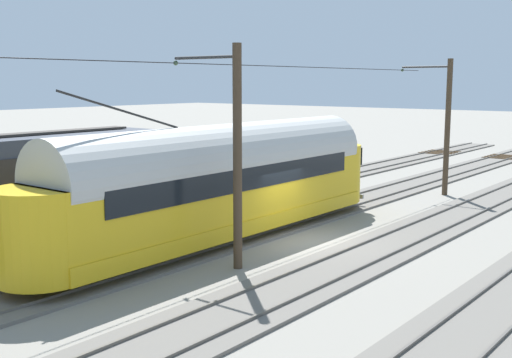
% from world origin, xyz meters
% --- Properties ---
extents(ground_plane, '(220.00, 220.00, 0.00)m').
position_xyz_m(ground_plane, '(0.00, 0.00, 0.00)').
color(ground_plane, gray).
extents(track_adjacent_siding, '(2.80, 80.00, 0.18)m').
position_xyz_m(track_adjacent_siding, '(-2.57, -0.31, 0.05)').
color(track_adjacent_siding, '#666059').
rests_on(track_adjacent_siding, ground).
extents(track_third_siding, '(2.80, 80.00, 0.18)m').
position_xyz_m(track_third_siding, '(2.57, -0.31, 0.05)').
color(track_third_siding, '#666059').
rests_on(track_third_siding, ground).
extents(track_outer_siding, '(2.80, 80.00, 0.18)m').
position_xyz_m(track_outer_siding, '(7.70, -0.31, 0.05)').
color(track_outer_siding, '#666059').
rests_on(track_outer_siding, ground).
extents(vintage_streetcar, '(2.65, 17.61, 5.42)m').
position_xyz_m(vintage_streetcar, '(2.57, 1.84, 2.26)').
color(vintage_streetcar, gold).
rests_on(vintage_streetcar, ground).
extents(catenary_pole_foreground, '(2.82, 0.28, 6.95)m').
position_xyz_m(catenary_pole_foreground, '(0.04, -12.55, 3.64)').
color(catenary_pole_foreground, '#423323').
rests_on(catenary_pole_foreground, ground).
extents(catenary_pole_mid_near, '(2.82, 0.28, 6.95)m').
position_xyz_m(catenary_pole_mid_near, '(0.04, 4.14, 3.64)').
color(catenary_pole_mid_near, '#423323').
rests_on(catenary_pole_mid_near, ground).
extents(spare_tie_stack, '(2.40, 2.40, 0.54)m').
position_xyz_m(spare_tie_stack, '(11.65, -1.91, 0.27)').
color(spare_tie_stack, '#47331E').
rests_on(spare_tie_stack, ground).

